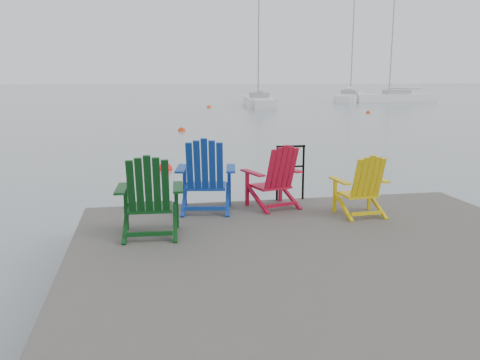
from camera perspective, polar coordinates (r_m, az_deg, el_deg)
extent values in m
plane|color=slate|center=(6.26, 9.67, -11.94)|extent=(400.00, 400.00, 0.00)
cube|color=#312F2C|center=(6.12, 9.80, -8.50)|extent=(6.00, 5.00, 0.20)
cylinder|color=black|center=(8.09, -14.73, -8.98)|extent=(0.26, 0.26, 1.20)
cylinder|color=black|center=(8.33, 4.32, -8.03)|extent=(0.26, 0.26, 1.20)
cylinder|color=black|center=(9.37, 20.59, -6.52)|extent=(0.26, 0.26, 1.20)
cylinder|color=black|center=(8.24, 4.20, 0.78)|extent=(0.04, 0.04, 0.90)
cylinder|color=black|center=(8.36, 7.11, 0.88)|extent=(0.04, 0.04, 0.90)
cylinder|color=black|center=(8.23, 5.73, 3.77)|extent=(0.48, 0.04, 0.04)
cylinder|color=black|center=(8.28, 5.68, 1.51)|extent=(0.44, 0.03, 0.03)
cube|color=#0A3812|center=(6.59, -10.01, -3.06)|extent=(0.58, 0.53, 0.04)
cube|color=#0A3812|center=(6.83, -12.67, -3.06)|extent=(0.05, 0.05, 0.58)
cube|color=#0A3812|center=(6.79, -7.15, -2.94)|extent=(0.05, 0.05, 0.58)
cube|color=#0A3812|center=(6.54, -13.19, -0.95)|extent=(0.16, 0.64, 0.03)
cube|color=#0A3812|center=(6.50, -6.98, -0.80)|extent=(0.16, 0.64, 0.03)
cube|color=#0A3812|center=(6.18, -10.27, -0.71)|extent=(0.53, 0.30, 0.71)
cube|color=#0E3494|center=(7.70, -3.81, -0.68)|extent=(0.66, 0.61, 0.04)
cube|color=#0E3494|center=(7.95, -6.21, -0.71)|extent=(0.06, 0.06, 0.62)
cube|color=#0E3494|center=(7.91, -1.23, -0.69)|extent=(0.06, 0.06, 0.62)
cube|color=#0E3494|center=(7.65, -6.63, 1.29)|extent=(0.24, 0.68, 0.03)
cube|color=#0E3494|center=(7.61, -1.04, 1.32)|extent=(0.24, 0.68, 0.03)
cube|color=#0E3494|center=(7.28, -3.99, 1.55)|extent=(0.58, 0.37, 0.75)
cube|color=#A80C27|center=(7.89, 3.42, -0.70)|extent=(0.63, 0.59, 0.04)
cube|color=#A80C27|center=(7.91, 0.81, -0.96)|extent=(0.06, 0.06, 0.54)
cube|color=#A80C27|center=(8.21, 4.56, -0.53)|extent=(0.06, 0.06, 0.54)
cube|color=#A80C27|center=(7.66, 1.41, 0.82)|extent=(0.28, 0.60, 0.03)
cube|color=#A80C27|center=(8.00, 5.54, 1.21)|extent=(0.28, 0.60, 0.03)
cube|color=#A80C27|center=(7.56, 4.68, 1.26)|extent=(0.53, 0.38, 0.66)
cube|color=gold|center=(7.62, 13.08, -1.59)|extent=(0.50, 0.45, 0.04)
cube|color=gold|center=(7.66, 10.60, -1.72)|extent=(0.05, 0.05, 0.50)
cube|color=gold|center=(7.91, 14.32, -1.48)|extent=(0.05, 0.05, 0.50)
cube|color=gold|center=(7.43, 11.12, -0.08)|extent=(0.13, 0.55, 0.02)
cube|color=gold|center=(7.70, 15.23, 0.14)|extent=(0.13, 0.55, 0.02)
cube|color=gold|center=(7.31, 14.20, 0.20)|extent=(0.45, 0.25, 0.61)
cube|color=white|center=(45.02, 2.10, 8.58)|extent=(3.21, 8.58, 1.10)
cube|color=#9E9EA3|center=(44.57, 2.16, 9.46)|extent=(1.83, 2.68, 0.55)
cylinder|color=gray|center=(45.52, 2.10, 15.90)|extent=(0.12, 0.12, 10.47)
cube|color=white|center=(55.80, 12.21, 8.88)|extent=(5.88, 7.96, 1.10)
cube|color=#9E9EA3|center=(55.38, 12.19, 9.59)|extent=(2.48, 2.81, 0.55)
cylinder|color=gray|center=(56.25, 12.52, 14.56)|extent=(0.12, 0.12, 10.02)
cube|color=white|center=(55.79, 16.75, 8.66)|extent=(8.50, 2.41, 1.10)
cube|color=#9E9EA3|center=(55.97, 17.17, 9.36)|extent=(2.57, 1.60, 0.55)
cylinder|color=gray|center=(55.66, 16.70, 14.67)|extent=(0.12, 0.12, 10.55)
sphere|color=red|center=(13.98, -8.41, 1.13)|extent=(0.40, 0.40, 0.40)
sphere|color=red|center=(24.18, -6.57, 5.48)|extent=(0.36, 0.36, 0.36)
sphere|color=red|center=(37.55, 14.19, 7.30)|extent=(0.32, 0.32, 0.32)
sphere|color=#F54C0E|center=(43.16, -3.50, 8.12)|extent=(0.40, 0.40, 0.40)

